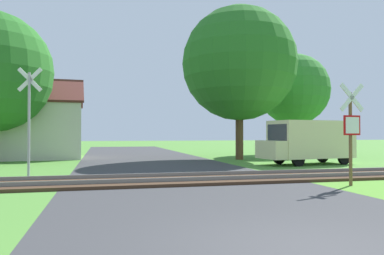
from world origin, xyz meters
name	(u,v)px	position (x,y,z in m)	size (l,w,h in m)	color
road_asphalt	(255,221)	(0.00, 2.00, 0.00)	(7.69, 80.00, 0.01)	#38383A
rail_track	(184,180)	(0.00, 7.80, 0.06)	(60.00, 2.60, 0.22)	#422D1E
stop_sign_near	(351,128)	(4.67, 5.55, 1.75)	(0.88, 0.16, 3.12)	brown
crossing_sign_far	(29,115)	(-5.18, 9.97, 2.26)	(0.87, 0.20, 3.95)	#9E9EA5
house	(29,128)	(-7.18, 21.36, 1.93)	(7.01, 5.69, 5.15)	beige
tree_right	(239,64)	(5.56, 17.26, 5.89)	(7.01, 7.01, 9.40)	#513823
tree_far	(294,90)	(11.52, 21.36, 4.93)	(5.37, 5.37, 7.63)	#513823
mail_truck	(308,140)	(7.68, 12.95, 1.24)	(5.12, 2.55, 2.24)	beige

